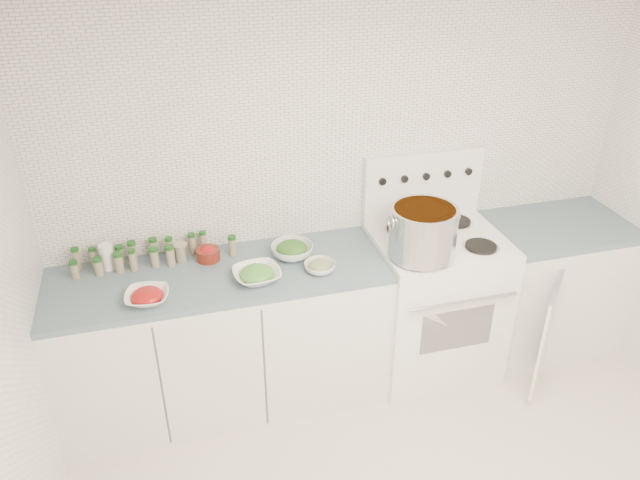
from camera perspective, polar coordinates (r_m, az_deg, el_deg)
The scene contains 13 objects.
room_walls at distance 2.33m, azimuth 13.81°, elevation -1.57°, with size 3.54×3.04×2.52m.
counter_left at distance 3.71m, azimuth -8.70°, elevation -8.89°, with size 1.85×0.62×0.90m.
stove at distance 3.97m, azimuth 10.27°, elevation -5.26°, with size 0.76×0.70×1.36m.
counter_right at distance 4.38m, azimuth 20.04°, elevation -3.90°, with size 0.89×0.92×0.90m.
stock_pot at distance 3.46m, azimuth 9.40°, elevation 0.90°, with size 0.39×0.37×0.28m.
bowl_tomato at distance 3.28m, azimuth -15.54°, elevation -4.98°, with size 0.25×0.25×0.07m.
bowl_snowpea at distance 3.34m, azimuth -5.79°, elevation -3.14°, with size 0.28×0.28×0.08m.
bowl_broccoli at distance 3.53m, azimuth -2.56°, elevation -0.90°, with size 0.29×0.29×0.10m.
bowl_zucchini at distance 3.40m, azimuth -0.01°, elevation -2.43°, with size 0.20×0.20×0.07m.
bowl_pepper at distance 3.56m, azimuth -10.20°, elevation -1.22°, with size 0.13×0.13×0.08m.
salt_canister at distance 3.60m, azimuth -18.89°, elevation -1.46°, with size 0.07×0.07×0.15m, color white.
tin_can at distance 3.57m, azimuth -12.59°, elevation -1.13°, with size 0.08×0.08×0.10m, color #A79F8D.
spice_cluster at distance 3.59m, azimuth -15.88°, elevation -1.29°, with size 0.89×0.15×0.13m.
Camera 1 is at (-1.05, -1.73, 2.73)m, focal length 35.00 mm.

